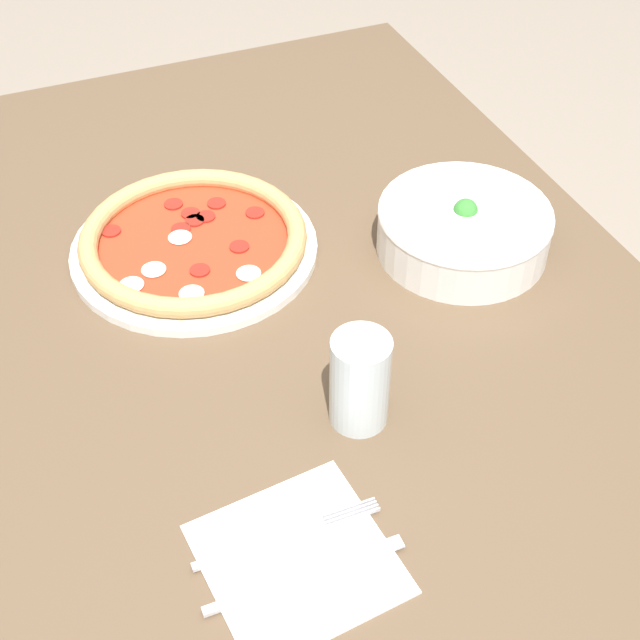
{
  "coord_description": "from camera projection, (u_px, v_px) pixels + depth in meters",
  "views": [
    {
      "loc": [
        0.8,
        -0.28,
        1.52
      ],
      "look_at": [
        0.08,
        0.01,
        0.79
      ],
      "focal_mm": 50.0,
      "sensor_mm": 36.0,
      "label": 1
    }
  ],
  "objects": [
    {
      "name": "knife",
      "position": [
        297.0,
        579.0,
        0.83
      ],
      "size": [
        0.02,
        0.2,
        0.01
      ],
      "rotation": [
        0.0,
        0.0,
        1.56
      ],
      "color": "silver",
      "rests_on": "napkin"
    },
    {
      "name": "napkin",
      "position": [
        297.0,
        559.0,
        0.85
      ],
      "size": [
        0.19,
        0.19,
        0.0
      ],
      "color": "white",
      "rests_on": "dining_table"
    },
    {
      "name": "pizza",
      "position": [
        194.0,
        242.0,
        1.17
      ],
      "size": [
        0.33,
        0.33,
        0.04
      ],
      "color": "white",
      "rests_on": "dining_table"
    },
    {
      "name": "bowl",
      "position": [
        463.0,
        227.0,
        1.17
      ],
      "size": [
        0.23,
        0.23,
        0.08
      ],
      "color": "white",
      "rests_on": "dining_table"
    },
    {
      "name": "dining_table",
      "position": [
        288.0,
        350.0,
        1.2
      ],
      "size": [
        1.29,
        0.9,
        0.77
      ],
      "color": "brown",
      "rests_on": "ground_plane"
    },
    {
      "name": "fork",
      "position": [
        285.0,
        536.0,
        0.86
      ],
      "size": [
        0.02,
        0.19,
        0.0
      ],
      "rotation": [
        0.0,
        0.0,
        1.56
      ],
      "color": "silver",
      "rests_on": "napkin"
    },
    {
      "name": "ground_plane",
      "position": [
        297.0,
        602.0,
        1.66
      ],
      "size": [
        8.0,
        8.0,
        0.0
      ],
      "primitive_type": "plane",
      "color": "gray"
    },
    {
      "name": "glass",
      "position": [
        356.0,
        382.0,
        0.94
      ],
      "size": [
        0.06,
        0.06,
        0.11
      ],
      "color": "silver",
      "rests_on": "dining_table"
    }
  ]
}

